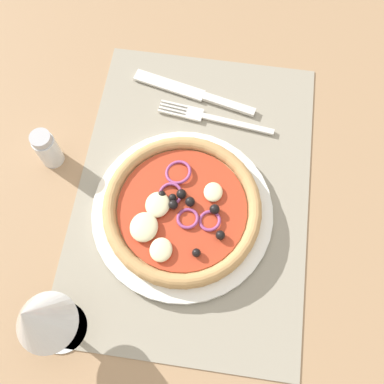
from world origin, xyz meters
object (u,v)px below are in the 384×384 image
object	(u,v)px
pizza	(182,209)
pepper_shaker	(47,149)
plate	(182,212)
fork	(209,117)
wine_glass	(37,319)
knife	(193,93)

from	to	relation	value
pizza	pepper_shaker	distance (cm)	21.06
plate	fork	bearing A→B (deg)	-6.26
fork	wine_glass	size ratio (longest dim) A/B	1.21
fork	pepper_shaker	distance (cm)	24.30
plate	pepper_shaker	world-z (taller)	pepper_shaker
pizza	pepper_shaker	bearing A→B (deg)	73.47
pizza	knife	bearing A→B (deg)	3.82
fork	pepper_shaker	world-z (taller)	pepper_shaker
fork	knife	distance (cm)	5.13
fork	pizza	bearing A→B (deg)	90.54
knife	wine_glass	distance (cm)	40.13
knife	pepper_shaker	world-z (taller)	pepper_shaker
fork	knife	bearing A→B (deg)	-45.05
knife	pizza	bearing A→B (deg)	106.85
fork	pepper_shaker	xyz separation A→B (cm)	(-9.99, 21.99, 2.63)
plate	pepper_shaker	xyz separation A→B (cm)	(5.93, 20.24, 2.31)
plate	pepper_shaker	distance (cm)	21.22
plate	knife	size ratio (longest dim) A/B	1.26
knife	wine_glass	world-z (taller)	wine_glass
pizza	pepper_shaker	xyz separation A→B (cm)	(5.99, 20.18, 0.66)
plate	pizza	distance (cm)	1.65
knife	pepper_shaker	xyz separation A→B (cm)	(-14.04, 18.84, 2.60)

